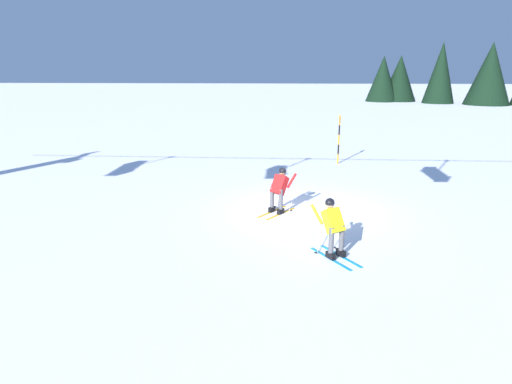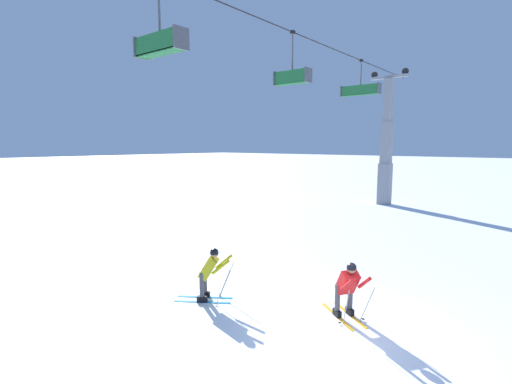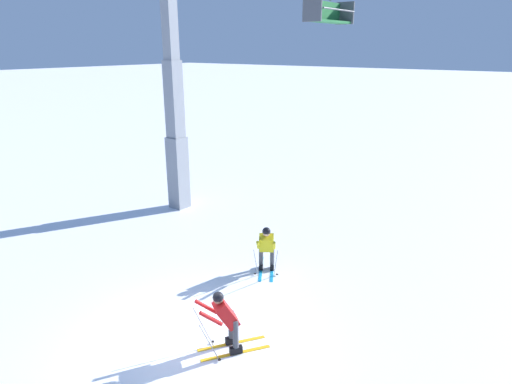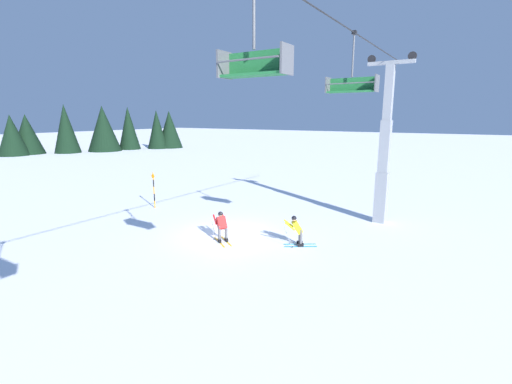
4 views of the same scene
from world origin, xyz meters
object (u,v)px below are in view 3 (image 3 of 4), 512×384
at_px(skier_carving_main, 225,317).
at_px(lift_tower_near, 175,111).
at_px(skier_distant_uphill, 267,245).
at_px(chairlift_seat_nearest, 328,11).

height_order(skier_carving_main, lift_tower_near, lift_tower_near).
bearing_deg(skier_carving_main, skier_distant_uphill, 111.82).
bearing_deg(chairlift_seat_nearest, skier_distant_uphill, -98.09).
bearing_deg(lift_tower_near, chairlift_seat_nearest, 0.00).
bearing_deg(lift_tower_near, skier_carving_main, -37.83).
bearing_deg(chairlift_seat_nearest, skier_carving_main, -79.94).
height_order(lift_tower_near, skier_distant_uphill, lift_tower_near).
distance_m(lift_tower_near, chairlift_seat_nearest, 7.33).
bearing_deg(skier_distant_uphill, lift_tower_near, 158.65).
distance_m(skier_carving_main, chairlift_seat_nearest, 8.81).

